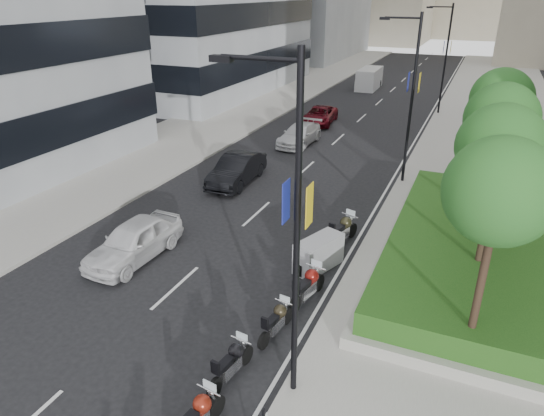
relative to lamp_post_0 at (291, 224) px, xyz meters
The scene contains 24 objects.
ground 6.62m from the lamp_post_0, 166.43° to the right, with size 160.00×160.00×0.00m, color black.
sidewalk_right 29.82m from the lamp_post_0, 80.49° to the left, with size 10.00×100.00×0.15m, color #9E9B93.
sidewalk_left 33.56m from the lamp_post_0, 119.10° to the left, with size 8.00×100.00×0.15m, color #9E9B93.
lane_edge 29.44m from the lamp_post_0, 90.88° to the left, with size 0.12×100.00×0.01m, color silver.
lane_centre 29.97m from the lamp_post_0, 101.01° to the left, with size 0.12×100.00×0.01m, color silver.
planter 11.73m from the lamp_post_0, 56.95° to the left, with size 10.00×14.00×0.40m, color #9C9B91.
hedge 11.50m from the lamp_post_0, 56.95° to the left, with size 9.40×13.40×0.80m, color #144012.
tree_0 5.30m from the lamp_post_0, 34.56° to the left, with size 2.80×2.80×6.30m.
tree_1 8.25m from the lamp_post_0, 58.11° to the left, with size 2.80×2.80×6.30m.
tree_2 11.84m from the lamp_post_0, 68.40° to the left, with size 2.80×2.80×6.30m.
tree_3 15.62m from the lamp_post_0, 73.81° to the left, with size 2.80×2.80×6.30m.
lamp_post_0 is the anchor object (origin of this frame).
lamp_post_1 17.00m from the lamp_post_0, 90.00° to the left, with size 2.34×0.45×9.00m.
lamp_post_2 35.00m from the lamp_post_0, 90.00° to the left, with size 2.34×0.45×9.00m.
motorcycle_2 4.80m from the lamp_post_0, behind, with size 0.69×2.05×1.02m.
motorcycle_3 5.11m from the lamp_post_0, 120.61° to the left, with size 0.66×1.98×0.99m.
motorcycle_4 6.13m from the lamp_post_0, 102.43° to the left, with size 0.77×2.30×1.15m.
motorcycle_5 7.85m from the lamp_post_0, 101.29° to the left, with size 1.56×2.30×1.29m.
motorcycle_6 9.81m from the lamp_post_0, 96.50° to the left, with size 0.96×2.29×1.17m.
car_a 10.23m from the lamp_post_0, 153.49° to the left, with size 1.88×4.67×1.59m, color white.
car_b 16.27m from the lamp_post_0, 122.31° to the left, with size 1.70×4.89×1.61m, color black.
car_c 23.52m from the lamp_post_0, 109.81° to the left, with size 1.95×4.80×1.39m, color white.
car_d 29.34m from the lamp_post_0, 106.72° to the left, with size 2.23×4.84×1.34m, color maroon.
delivery_van 45.21m from the lamp_post_0, 100.49° to the left, with size 2.05×5.17×2.16m.
Camera 1 is at (7.74, -8.36, 9.99)m, focal length 32.00 mm.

